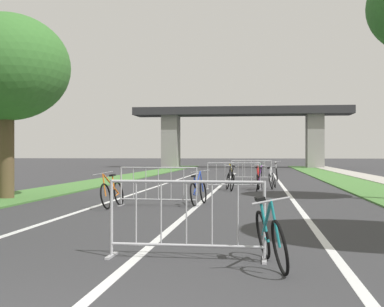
{
  "coord_description": "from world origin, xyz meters",
  "views": [
    {
      "loc": [
        1.62,
        -3.23,
        1.41
      ],
      "look_at": [
        -0.8,
        16.29,
        1.41
      ],
      "focal_mm": 49.77,
      "sensor_mm": 36.0,
      "label": 1
    }
  ],
  "objects_px": {
    "crowd_barrier_nearest": "(186,220)",
    "bicycle_green_0": "(260,173)",
    "bicycle_yellow_6": "(232,174)",
    "bicycle_orange_1": "(112,193)",
    "bicycle_white_8": "(277,173)",
    "tree_left_maple_mid": "(7,68)",
    "bicycle_black_9": "(230,181)",
    "bicycle_teal_4": "(270,237)",
    "crowd_barrier_third": "(234,176)",
    "crowd_barrier_second": "(158,187)",
    "bicycle_blue_5": "(198,192)",
    "bicycle_red_7": "(259,180)",
    "bicycle_silver_3": "(272,180)",
    "crowd_barrier_fourth": "(251,171)",
    "bicycle_purple_2": "(259,181)"
  },
  "relations": [
    {
      "from": "crowd_barrier_nearest",
      "to": "crowd_barrier_third",
      "type": "xyz_separation_m",
      "value": [
        0.01,
        13.83,
        0.0
      ]
    },
    {
      "from": "crowd_barrier_nearest",
      "to": "bicycle_yellow_6",
      "type": "height_order",
      "value": "crowd_barrier_nearest"
    },
    {
      "from": "crowd_barrier_second",
      "to": "bicycle_teal_4",
      "type": "distance_m",
      "value": 7.8
    },
    {
      "from": "bicycle_orange_1",
      "to": "bicycle_teal_4",
      "type": "xyz_separation_m",
      "value": [
        3.92,
        -6.81,
        -0.0
      ]
    },
    {
      "from": "crowd_barrier_fourth",
      "to": "bicycle_green_0",
      "type": "distance_m",
      "value": 0.59
    },
    {
      "from": "bicycle_yellow_6",
      "to": "bicycle_orange_1",
      "type": "bearing_deg",
      "value": 79.47
    },
    {
      "from": "crowd_barrier_third",
      "to": "bicycle_blue_5",
      "type": "height_order",
      "value": "crowd_barrier_third"
    },
    {
      "from": "crowd_barrier_nearest",
      "to": "bicycle_white_8",
      "type": "distance_m",
      "value": 21.2
    },
    {
      "from": "bicycle_silver_3",
      "to": "bicycle_teal_4",
      "type": "xyz_separation_m",
      "value": [
        -0.41,
        -14.77,
        0.0
      ]
    },
    {
      "from": "bicycle_silver_3",
      "to": "crowd_barrier_third",
      "type": "bearing_deg",
      "value": -150.97
    },
    {
      "from": "bicycle_teal_4",
      "to": "bicycle_red_7",
      "type": "xyz_separation_m",
      "value": [
        -0.11,
        14.71,
        -0.02
      ]
    },
    {
      "from": "bicycle_teal_4",
      "to": "bicycle_purple_2",
      "type": "bearing_deg",
      "value": -100.48
    },
    {
      "from": "crowd_barrier_third",
      "to": "tree_left_maple_mid",
      "type": "bearing_deg",
      "value": -140.9
    },
    {
      "from": "crowd_barrier_nearest",
      "to": "crowd_barrier_third",
      "type": "relative_size",
      "value": 1.0
    },
    {
      "from": "crowd_barrier_fourth",
      "to": "bicycle_red_7",
      "type": "relative_size",
      "value": 1.34
    },
    {
      "from": "bicycle_black_9",
      "to": "bicycle_teal_4",
      "type": "bearing_deg",
      "value": -96.93
    },
    {
      "from": "crowd_barrier_third",
      "to": "bicycle_silver_3",
      "type": "bearing_deg",
      "value": 21.21
    },
    {
      "from": "crowd_barrier_nearest",
      "to": "bicycle_purple_2",
      "type": "bearing_deg",
      "value": 85.79
    },
    {
      "from": "crowd_barrier_second",
      "to": "bicycle_blue_5",
      "type": "xyz_separation_m",
      "value": [
        1.02,
        0.48,
        -0.15
      ]
    },
    {
      "from": "crowd_barrier_second",
      "to": "bicycle_green_0",
      "type": "height_order",
      "value": "crowd_barrier_second"
    },
    {
      "from": "crowd_barrier_second",
      "to": "bicycle_red_7",
      "type": "bearing_deg",
      "value": 70.22
    },
    {
      "from": "tree_left_maple_mid",
      "to": "bicycle_black_9",
      "type": "xyz_separation_m",
      "value": [
        6.57,
        4.86,
        -3.65
      ]
    },
    {
      "from": "crowd_barrier_second",
      "to": "bicycle_black_9",
      "type": "height_order",
      "value": "crowd_barrier_second"
    },
    {
      "from": "bicycle_blue_5",
      "to": "bicycle_orange_1",
      "type": "bearing_deg",
      "value": -148.9
    },
    {
      "from": "tree_left_maple_mid",
      "to": "bicycle_white_8",
      "type": "bearing_deg",
      "value": 55.93
    },
    {
      "from": "bicycle_blue_5",
      "to": "bicycle_black_9",
      "type": "bearing_deg",
      "value": 91.81
    },
    {
      "from": "crowd_barrier_third",
      "to": "bicycle_red_7",
      "type": "bearing_deg",
      "value": 27.89
    },
    {
      "from": "crowd_barrier_second",
      "to": "bicycle_black_9",
      "type": "distance_m",
      "value": 6.54
    },
    {
      "from": "crowd_barrier_third",
      "to": "bicycle_white_8",
      "type": "distance_m",
      "value": 7.53
    },
    {
      "from": "crowd_barrier_fourth",
      "to": "bicycle_yellow_6",
      "type": "height_order",
      "value": "crowd_barrier_fourth"
    },
    {
      "from": "bicycle_white_8",
      "to": "tree_left_maple_mid",
      "type": "bearing_deg",
      "value": -121.56
    },
    {
      "from": "tree_left_maple_mid",
      "to": "crowd_barrier_second",
      "type": "distance_m",
      "value": 6.27
    },
    {
      "from": "crowd_barrier_nearest",
      "to": "bicycle_yellow_6",
      "type": "distance_m",
      "value": 20.21
    },
    {
      "from": "bicycle_teal_4",
      "to": "bicycle_blue_5",
      "type": "bearing_deg",
      "value": -88.17
    },
    {
      "from": "bicycle_teal_4",
      "to": "bicycle_black_9",
      "type": "height_order",
      "value": "bicycle_black_9"
    },
    {
      "from": "bicycle_silver_3",
      "to": "bicycle_blue_5",
      "type": "bearing_deg",
      "value": -99.38
    },
    {
      "from": "crowd_barrier_nearest",
      "to": "bicycle_white_8",
      "type": "xyz_separation_m",
      "value": [
        1.92,
        21.11,
        -0.14
      ]
    },
    {
      "from": "bicycle_silver_3",
      "to": "bicycle_black_9",
      "type": "height_order",
      "value": "bicycle_black_9"
    },
    {
      "from": "crowd_barrier_second",
      "to": "bicycle_blue_5",
      "type": "bearing_deg",
      "value": 25.25
    },
    {
      "from": "bicycle_orange_1",
      "to": "bicycle_red_7",
      "type": "bearing_deg",
      "value": -111.07
    },
    {
      "from": "bicycle_orange_1",
      "to": "bicycle_teal_4",
      "type": "distance_m",
      "value": 7.86
    },
    {
      "from": "crowd_barrier_third",
      "to": "bicycle_yellow_6",
      "type": "height_order",
      "value": "crowd_barrier_third"
    },
    {
      "from": "bicycle_teal_4",
      "to": "bicycle_white_8",
      "type": "height_order",
      "value": "bicycle_white_8"
    },
    {
      "from": "crowd_barrier_second",
      "to": "bicycle_white_8",
      "type": "relative_size",
      "value": 1.29
    },
    {
      "from": "crowd_barrier_nearest",
      "to": "bicycle_green_0",
      "type": "distance_m",
      "value": 21.13
    },
    {
      "from": "bicycle_white_8",
      "to": "bicycle_silver_3",
      "type": "bearing_deg",
      "value": -91.05
    },
    {
      "from": "bicycle_white_8",
      "to": "bicycle_teal_4",
      "type": "bearing_deg",
      "value": -89.69
    },
    {
      "from": "bicycle_black_9",
      "to": "tree_left_maple_mid",
      "type": "bearing_deg",
      "value": -155.46
    },
    {
      "from": "crowd_barrier_fourth",
      "to": "bicycle_green_0",
      "type": "bearing_deg",
      "value": 39.31
    },
    {
      "from": "bicycle_orange_1",
      "to": "bicycle_black_9",
      "type": "distance_m",
      "value": 7.33
    }
  ]
}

